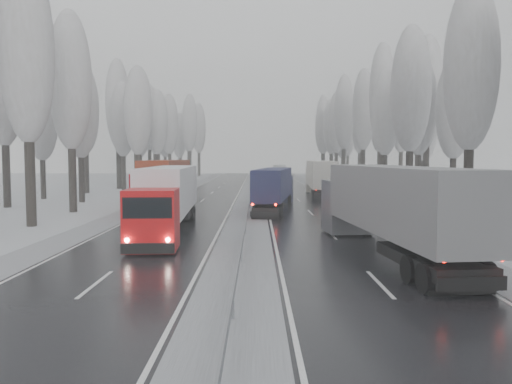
{
  "coord_description": "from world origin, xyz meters",
  "views": [
    {
      "loc": [
        0.72,
        -18.13,
        4.69
      ],
      "look_at": [
        0.64,
        17.82,
        2.2
      ],
      "focal_mm": 35.0,
      "sensor_mm": 36.0,
      "label": 1
    }
  ],
  "objects_px": {
    "truck_cream_box": "(320,176)",
    "truck_grey_tarp": "(387,204)",
    "box_truck_distant": "(280,172)",
    "truck_red_white": "(168,194)",
    "truck_red_red": "(165,180)",
    "truck_blue_box": "(275,186)"
  },
  "relations": [
    {
      "from": "truck_cream_box",
      "to": "box_truck_distant",
      "type": "height_order",
      "value": "truck_cream_box"
    },
    {
      "from": "box_truck_distant",
      "to": "truck_cream_box",
      "type": "bearing_deg",
      "value": -83.43
    },
    {
      "from": "truck_blue_box",
      "to": "box_truck_distant",
      "type": "height_order",
      "value": "truck_blue_box"
    },
    {
      "from": "truck_cream_box",
      "to": "truck_blue_box",
      "type": "bearing_deg",
      "value": -108.88
    },
    {
      "from": "truck_blue_box",
      "to": "box_truck_distant",
      "type": "relative_size",
      "value": 1.72
    },
    {
      "from": "box_truck_distant",
      "to": "truck_red_red",
      "type": "bearing_deg",
      "value": -98.51
    },
    {
      "from": "truck_red_white",
      "to": "truck_red_red",
      "type": "bearing_deg",
      "value": 98.17
    },
    {
      "from": "truck_grey_tarp",
      "to": "truck_red_white",
      "type": "relative_size",
      "value": 1.05
    },
    {
      "from": "truck_cream_box",
      "to": "truck_red_white",
      "type": "xyz_separation_m",
      "value": [
        -13.04,
        -28.09,
        -0.12
      ]
    },
    {
      "from": "truck_red_red",
      "to": "truck_cream_box",
      "type": "bearing_deg",
      "value": 37.73
    },
    {
      "from": "truck_blue_box",
      "to": "truck_red_white",
      "type": "relative_size",
      "value": 0.91
    },
    {
      "from": "truck_cream_box",
      "to": "truck_red_white",
      "type": "bearing_deg",
      "value": -112.14
    },
    {
      "from": "truck_cream_box",
      "to": "truck_grey_tarp",
      "type": "bearing_deg",
      "value": -89.28
    },
    {
      "from": "truck_grey_tarp",
      "to": "truck_red_white",
      "type": "xyz_separation_m",
      "value": [
        -11.77,
        7.44,
        -0.11
      ]
    },
    {
      "from": "box_truck_distant",
      "to": "truck_red_red",
      "type": "relative_size",
      "value": 0.49
    },
    {
      "from": "truck_cream_box",
      "to": "box_truck_distant",
      "type": "xyz_separation_m",
      "value": [
        -2.53,
        50.02,
        -0.91
      ]
    },
    {
      "from": "truck_grey_tarp",
      "to": "truck_cream_box",
      "type": "relative_size",
      "value": 1.0
    },
    {
      "from": "truck_grey_tarp",
      "to": "truck_blue_box",
      "type": "xyz_separation_m",
      "value": [
        -4.64,
        20.64,
        -0.33
      ]
    },
    {
      "from": "truck_blue_box",
      "to": "truck_grey_tarp",
      "type": "bearing_deg",
      "value": -69.46
    },
    {
      "from": "truck_red_white",
      "to": "truck_red_red",
      "type": "height_order",
      "value": "truck_red_red"
    },
    {
      "from": "truck_cream_box",
      "to": "truck_red_red",
      "type": "height_order",
      "value": "truck_red_red"
    },
    {
      "from": "truck_cream_box",
      "to": "truck_red_red",
      "type": "distance_m",
      "value": 20.57
    }
  ]
}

